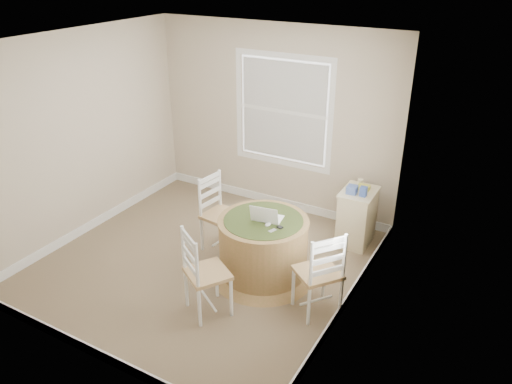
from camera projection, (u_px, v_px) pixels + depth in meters
The scene contains 14 objects.
room at pixel (219, 161), 5.54m from camera, with size 3.64×3.64×2.64m.
round_table at pixel (263, 245), 5.64m from camera, with size 1.20×1.20×0.73m.
chair_left at pixel (221, 215), 6.13m from camera, with size 0.42×0.40×0.95m, color white, non-canonical shape.
chair_near at pixel (207, 273), 5.03m from camera, with size 0.42×0.40×0.95m, color white, non-canonical shape.
chair_right at pixel (318, 272), 5.04m from camera, with size 0.42×0.40×0.95m, color white, non-canonical shape.
laptop at pixel (267, 217), 5.49m from camera, with size 0.36×0.33×0.22m.
mouse at pixel (268, 224), 5.40m from camera, with size 0.06×0.09×0.03m, color white.
phone at pixel (272, 231), 5.28m from camera, with size 0.04×0.09×0.02m, color #B7BABF.
keys at pixel (280, 228), 5.34m from camera, with size 0.06×0.05×0.03m, color black.
corner_chest at pixel (357, 217), 6.32m from camera, with size 0.42×0.56×0.73m.
tissue_box at pixel (352, 189), 6.09m from camera, with size 0.12×0.12×0.10m, color #4F6AB5.
box_yellow at pixel (363, 187), 6.19m from camera, with size 0.15×0.10×0.06m, color gold.
box_blue at pixel (363, 191), 6.02m from camera, with size 0.08×0.08×0.12m, color #3653A4.
cup_cream at pixel (360, 183), 6.28m from camera, with size 0.07×0.07×0.09m, color beige.
Camera 1 is at (3.05, -4.11, 3.40)m, focal length 35.00 mm.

